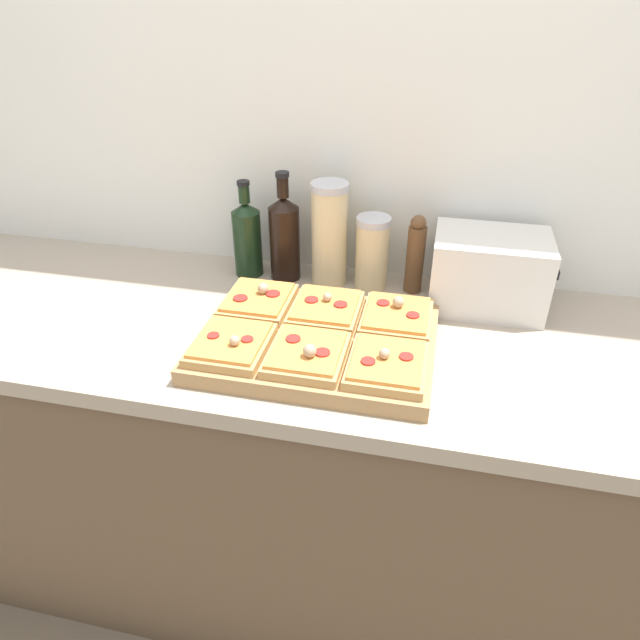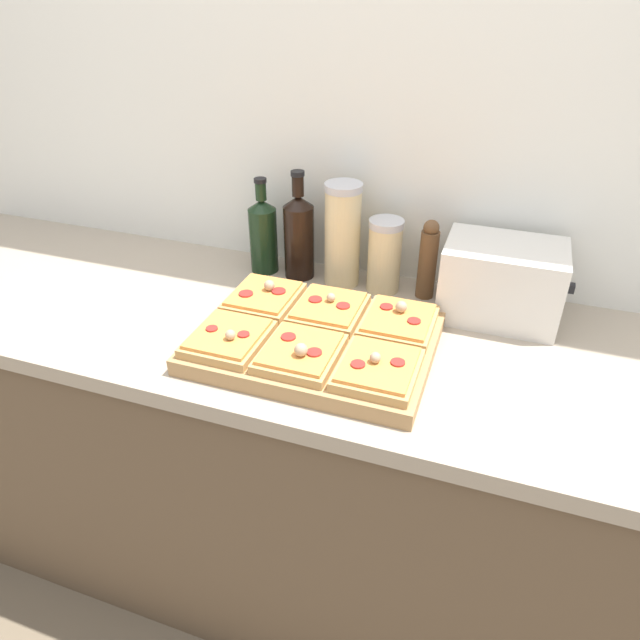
{
  "view_description": "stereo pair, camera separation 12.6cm",
  "coord_description": "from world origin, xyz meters",
  "px_view_note": "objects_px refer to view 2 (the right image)",
  "views": [
    {
      "loc": [
        0.22,
        -0.78,
        1.66
      ],
      "look_at": [
        -0.01,
        0.27,
        0.99
      ],
      "focal_mm": 32.0,
      "sensor_mm": 36.0,
      "label": 1
    },
    {
      "loc": [
        0.34,
        -0.74,
        1.66
      ],
      "look_at": [
        -0.01,
        0.27,
        0.99
      ],
      "focal_mm": 32.0,
      "sensor_mm": 36.0,
      "label": 2
    }
  ],
  "objects_px": {
    "grain_jar_tall": "(343,235)",
    "grain_jar_short": "(384,255)",
    "toaster_oven": "(501,281)",
    "olive_oil_bottle": "(263,234)",
    "pepper_mill": "(428,260)",
    "wine_bottle": "(299,235)",
    "cutting_board": "(316,342)"
  },
  "relations": [
    {
      "from": "grain_jar_short",
      "to": "pepper_mill",
      "type": "height_order",
      "value": "pepper_mill"
    },
    {
      "from": "wine_bottle",
      "to": "grain_jar_short",
      "type": "bearing_deg",
      "value": 0.0
    },
    {
      "from": "cutting_board",
      "to": "grain_jar_tall",
      "type": "xyz_separation_m",
      "value": [
        -0.04,
        0.32,
        0.12
      ]
    },
    {
      "from": "wine_bottle",
      "to": "grain_jar_tall",
      "type": "height_order",
      "value": "wine_bottle"
    },
    {
      "from": "wine_bottle",
      "to": "grain_jar_tall",
      "type": "distance_m",
      "value": 0.12
    },
    {
      "from": "cutting_board",
      "to": "wine_bottle",
      "type": "relative_size",
      "value": 1.76
    },
    {
      "from": "cutting_board",
      "to": "grain_jar_short",
      "type": "relative_size",
      "value": 2.65
    },
    {
      "from": "olive_oil_bottle",
      "to": "grain_jar_short",
      "type": "relative_size",
      "value": 1.36
    },
    {
      "from": "grain_jar_short",
      "to": "toaster_oven",
      "type": "bearing_deg",
      "value": -6.82
    },
    {
      "from": "olive_oil_bottle",
      "to": "grain_jar_tall",
      "type": "height_order",
      "value": "grain_jar_tall"
    },
    {
      "from": "olive_oil_bottle",
      "to": "wine_bottle",
      "type": "distance_m",
      "value": 0.1
    },
    {
      "from": "cutting_board",
      "to": "wine_bottle",
      "type": "xyz_separation_m",
      "value": [
        -0.16,
        0.32,
        0.1
      ]
    },
    {
      "from": "olive_oil_bottle",
      "to": "pepper_mill",
      "type": "relative_size",
      "value": 1.26
    },
    {
      "from": "olive_oil_bottle",
      "to": "wine_bottle",
      "type": "relative_size",
      "value": 0.9
    },
    {
      "from": "olive_oil_bottle",
      "to": "toaster_oven",
      "type": "xyz_separation_m",
      "value": [
        0.63,
        -0.03,
        -0.02
      ]
    },
    {
      "from": "cutting_board",
      "to": "wine_bottle",
      "type": "distance_m",
      "value": 0.37
    },
    {
      "from": "wine_bottle",
      "to": "pepper_mill",
      "type": "relative_size",
      "value": 1.4
    },
    {
      "from": "wine_bottle",
      "to": "grain_jar_short",
      "type": "relative_size",
      "value": 1.51
    },
    {
      "from": "olive_oil_bottle",
      "to": "grain_jar_tall",
      "type": "relative_size",
      "value": 0.96
    },
    {
      "from": "wine_bottle",
      "to": "olive_oil_bottle",
      "type": "bearing_deg",
      "value": 180.0
    },
    {
      "from": "pepper_mill",
      "to": "toaster_oven",
      "type": "height_order",
      "value": "pepper_mill"
    },
    {
      "from": "cutting_board",
      "to": "grain_jar_short",
      "type": "distance_m",
      "value": 0.34
    },
    {
      "from": "olive_oil_bottle",
      "to": "grain_jar_short",
      "type": "bearing_deg",
      "value": 0.0
    },
    {
      "from": "wine_bottle",
      "to": "pepper_mill",
      "type": "distance_m",
      "value": 0.34
    },
    {
      "from": "olive_oil_bottle",
      "to": "toaster_oven",
      "type": "height_order",
      "value": "olive_oil_bottle"
    },
    {
      "from": "wine_bottle",
      "to": "toaster_oven",
      "type": "bearing_deg",
      "value": -3.8
    },
    {
      "from": "olive_oil_bottle",
      "to": "pepper_mill",
      "type": "distance_m",
      "value": 0.45
    },
    {
      "from": "wine_bottle",
      "to": "pepper_mill",
      "type": "xyz_separation_m",
      "value": [
        0.34,
        0.0,
        -0.02
      ]
    },
    {
      "from": "grain_jar_tall",
      "to": "grain_jar_short",
      "type": "bearing_deg",
      "value": 0.0
    },
    {
      "from": "grain_jar_short",
      "to": "grain_jar_tall",
      "type": "bearing_deg",
      "value": 180.0
    },
    {
      "from": "olive_oil_bottle",
      "to": "pepper_mill",
      "type": "xyz_separation_m",
      "value": [
        0.45,
        0.0,
        -0.01
      ]
    },
    {
      "from": "grain_jar_tall",
      "to": "pepper_mill",
      "type": "height_order",
      "value": "grain_jar_tall"
    }
  ]
}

